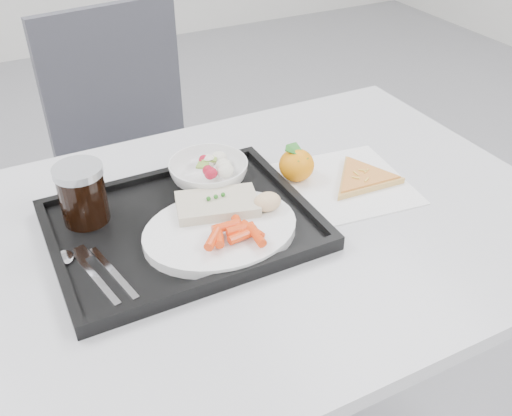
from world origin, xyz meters
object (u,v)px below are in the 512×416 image
table (239,254)px  tray (182,226)px  pizza_slice (363,178)px  chair (132,150)px  dinner_plate (220,231)px  cola_glass (82,193)px  tangerine (297,165)px  salad_bowl (209,173)px

table → tray: 0.13m
table → tray: (-0.09, 0.03, 0.08)m
tray → pizza_slice: bearing=-2.2°
chair → tray: bearing=-97.4°
tray → pizza_slice: 0.38m
dinner_plate → cola_glass: size_ratio=2.50×
dinner_plate → tray: bearing=127.9°
tray → tangerine: 0.27m
table → chair: size_ratio=1.29×
tray → salad_bowl: 0.14m
table → dinner_plate: 0.11m
salad_bowl → pizza_slice: salad_bowl is taller
tray → dinner_plate: dinner_plate is taller
chair → dinner_plate: bearing=-93.2°
pizza_slice → salad_bowl: bearing=158.0°
dinner_plate → cola_glass: 0.25m
table → chair: (-0.00, 0.73, -0.15)m
chair → tangerine: size_ratio=9.92×
chair → dinner_plate: size_ratio=3.44×
tray → tangerine: (0.26, 0.05, 0.03)m
cola_glass → salad_bowl: bearing=2.6°
cola_glass → tangerine: (0.41, -0.04, -0.04)m
salad_bowl → tangerine: size_ratio=1.62×
salad_bowl → tangerine: bearing=-15.5°
chair → pizza_slice: size_ratio=3.84×
cola_glass → chair: bearing=68.8°
table → dinner_plate: (-0.05, -0.03, 0.09)m
tangerine → dinner_plate: bearing=-152.3°
dinner_plate → cola_glass: bearing=142.2°
tray → salad_bowl: (0.09, 0.10, 0.03)m
chair → dinner_plate: (-0.04, -0.76, 0.24)m
table → cola_glass: 0.30m
salad_bowl → tangerine: tangerine is taller
table → tray: tray is taller
chair → pizza_slice: bearing=-68.0°
dinner_plate → cola_glass: cola_glass is taller
cola_glass → tangerine: bearing=-5.0°
salad_bowl → tangerine: (0.17, -0.05, -0.00)m
salad_bowl → cola_glass: bearing=-177.4°
table → dinner_plate: size_ratio=4.44×
cola_glass → pizza_slice: cola_glass is taller
table → pizza_slice: pizza_slice is taller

